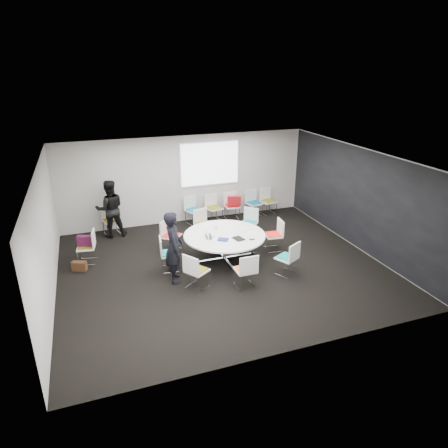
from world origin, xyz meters
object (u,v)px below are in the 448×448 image
object	(u,v)px
chair_back_d	(254,208)
chair_person_back	(112,225)
chair_spare_left	(88,253)
chair_ring_d	(171,241)
conference_table	(225,242)
chair_back_c	(232,211)
chair_back_a	(194,215)
chair_ring_f	(197,277)
brown_bag	(79,266)
chair_ring_g	(245,277)
chair_ring_h	(287,264)
chair_back_b	(214,213)
laptop	(211,236)
chair_ring_a	(273,241)
chair_ring_e	(169,260)
maroon_bag	(85,241)
person_back	(110,209)
chair_ring_b	(249,229)
cup	(216,228)
chair_ring_c	(204,230)
person_main	(174,247)

from	to	relation	value
chair_back_d	chair_person_back	world-z (taller)	same
chair_spare_left	chair_ring_d	bearing A→B (deg)	-82.13
conference_table	chair_back_c	size ratio (longest dim) A/B	2.42
chair_back_a	chair_spare_left	size ratio (longest dim) A/B	1.00
chair_ring_f	brown_bag	size ratio (longest dim) A/B	2.44
chair_ring_g	chair_ring_h	world-z (taller)	same
chair_ring_g	chair_back_b	size ratio (longest dim) A/B	1.00
chair_back_b	laptop	distance (m)	3.02
chair_ring_a	conference_table	bearing A→B (deg)	100.39
chair_ring_e	maroon_bag	world-z (taller)	chair_ring_e
chair_ring_g	person_back	size ratio (longest dim) A/B	0.51
chair_person_back	laptop	size ratio (longest dim) A/B	2.44
maroon_bag	chair_ring_a	bearing A→B (deg)	-10.61
conference_table	chair_back_c	distance (m)	3.07
chair_ring_e	chair_person_back	world-z (taller)	same
chair_ring_g	chair_back_d	distance (m)	4.76
chair_back_c	chair_ring_a	bearing A→B (deg)	98.07
chair_ring_h	chair_spare_left	bearing A→B (deg)	125.05
chair_back_d	chair_spare_left	world-z (taller)	same
chair_ring_f	chair_spare_left	size ratio (longest dim) A/B	1.00
chair_ring_h	chair_back_d	world-z (taller)	same
chair_back_c	maroon_bag	world-z (taller)	chair_back_c
conference_table	chair_ring_b	world-z (taller)	chair_ring_b
chair_ring_b	chair_back_a	distance (m)	2.07
chair_ring_a	chair_ring_g	world-z (taller)	same
chair_person_back	brown_bag	bearing A→B (deg)	51.03
chair_back_a	person_back	size ratio (longest dim) A/B	0.51
chair_back_c	person_back	bearing A→B (deg)	5.29
cup	conference_table	bearing A→B (deg)	-77.87
chair_back_c	chair_person_back	distance (m)	3.91
chair_ring_b	chair_ring_c	distance (m)	1.35
cup	chair_ring_a	bearing A→B (deg)	-10.57
chair_ring_c	chair_back_b	bearing A→B (deg)	-133.71
chair_back_d	chair_ring_e	bearing A→B (deg)	26.82
chair_ring_h	laptop	world-z (taller)	chair_ring_h
brown_bag	chair_ring_e	bearing A→B (deg)	-18.49
chair_ring_g	chair_ring_h	distance (m)	1.22
chair_ring_e	chair_back_a	xyz separation A→B (m)	(1.43, 2.88, 0.00)
chair_ring_e	chair_person_back	distance (m)	3.08
chair_ring_b	maroon_bag	bearing A→B (deg)	45.59
chair_ring_d	chair_ring_e	size ratio (longest dim) A/B	1.00
chair_ring_b	maroon_bag	world-z (taller)	chair_ring_b
chair_ring_a	chair_spare_left	xyz separation A→B (m)	(-4.91, 0.92, 0.00)
chair_back_b	brown_bag	world-z (taller)	chair_back_b
chair_ring_e	person_main	xyz separation A→B (m)	(0.01, -0.56, 0.60)
maroon_bag	chair_spare_left	bearing A→B (deg)	-8.56
laptop	brown_bag	distance (m)	3.39
chair_ring_b	laptop	bearing A→B (deg)	81.23
chair_back_c	laptop	xyz separation A→B (m)	(-1.63, -2.80, 0.47)
conference_table	chair_back_c	bearing A→B (deg)	65.88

